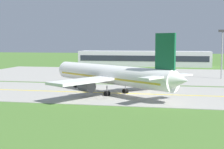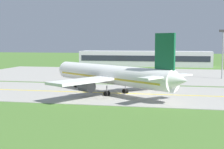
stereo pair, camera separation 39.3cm
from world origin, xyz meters
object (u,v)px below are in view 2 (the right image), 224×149
(apron_light_mast, at_px, (223,48))
(airplane_lead, at_px, (112,75))
(service_truck_fuel, at_px, (74,72))
(service_truck_baggage, at_px, (138,72))

(apron_light_mast, bearing_deg, airplane_lead, -126.89)
(service_truck_fuel, distance_m, apron_light_mast, 46.99)
(service_truck_fuel, relative_size, apron_light_mast, 0.45)
(airplane_lead, height_order, service_truck_fuel, airplane_lead)
(service_truck_fuel, bearing_deg, airplane_lead, -60.44)
(airplane_lead, bearing_deg, service_truck_baggage, 88.99)
(service_truck_baggage, distance_m, service_truck_fuel, 21.16)
(service_truck_fuel, bearing_deg, apron_light_mast, 0.46)
(service_truck_baggage, distance_m, apron_light_mast, 27.46)
(service_truck_fuel, bearing_deg, service_truck_baggage, 14.30)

